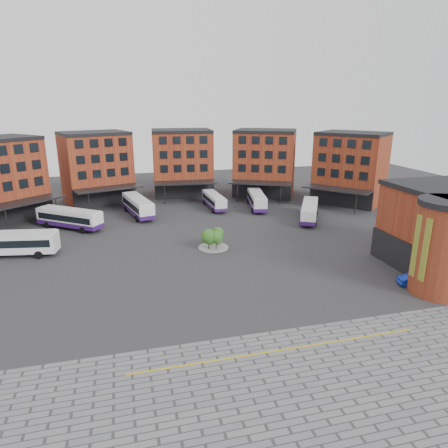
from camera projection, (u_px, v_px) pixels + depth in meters
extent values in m
plane|color=#28282B|center=(220.00, 284.00, 46.69)|extent=(160.00, 160.00, 0.00)
cube|color=slate|center=(327.00, 419.00, 26.78)|extent=(50.00, 22.00, 0.02)
cube|color=gold|center=(281.00, 350.00, 34.19)|extent=(26.00, 0.15, 0.02)
cube|color=brown|center=(0.00, 180.00, 71.36)|extent=(16.35, 16.13, 14.00)
cube|color=black|center=(19.00, 211.00, 70.25)|extent=(10.00, 9.07, 4.00)
cube|color=black|center=(14.00, 171.00, 68.04)|extent=(8.60, 7.77, 8.00)
cube|color=black|center=(25.00, 202.00, 68.42)|extent=(12.61, 11.97, 0.25)
cylinder|color=black|center=(7.00, 221.00, 64.43)|extent=(0.20, 0.20, 4.00)
cylinder|color=black|center=(57.00, 209.00, 71.68)|extent=(0.20, 0.20, 4.00)
cube|color=brown|center=(97.00, 168.00, 84.00)|extent=(15.55, 13.69, 14.00)
cube|color=black|center=(106.00, 196.00, 81.60)|extent=(12.45, 4.71, 4.00)
cube|color=black|center=(93.00, 133.00, 81.87)|extent=(15.65, 13.97, 0.60)
cube|color=black|center=(103.00, 161.00, 79.33)|extent=(10.87, 3.87, 8.00)
cube|color=black|center=(109.00, 188.00, 79.14)|extent=(13.72, 8.39, 0.25)
cylinder|color=black|center=(89.00, 203.00, 75.89)|extent=(0.20, 0.20, 4.00)
cylinder|color=black|center=(135.00, 197.00, 80.68)|extent=(0.20, 0.20, 4.00)
cube|color=brown|center=(182.00, 164.00, 90.69)|extent=(13.67, 10.88, 14.00)
cube|color=black|center=(185.00, 189.00, 87.59)|extent=(13.00, 1.41, 4.00)
cube|color=black|center=(181.00, 131.00, 88.55)|extent=(13.69, 11.18, 0.60)
cube|color=black|center=(184.00, 157.00, 85.30)|extent=(11.42, 0.95, 8.00)
cube|color=black|center=(186.00, 183.00, 84.80)|extent=(13.28, 5.30, 0.25)
cylinder|color=black|center=(165.00, 194.00, 82.90)|extent=(0.20, 0.20, 4.00)
cylinder|color=black|center=(208.00, 193.00, 84.47)|extent=(0.20, 0.20, 4.00)
cube|color=brown|center=(265.00, 164.00, 90.35)|extent=(16.12, 14.81, 14.00)
cube|color=black|center=(261.00, 190.00, 87.28)|extent=(11.81, 6.35, 4.00)
cube|color=black|center=(266.00, 131.00, 88.21)|extent=(16.26, 15.08, 0.60)
cube|color=black|center=(262.00, 157.00, 84.99)|extent=(10.26, 5.33, 8.00)
cube|color=black|center=(260.00, 183.00, 84.51)|extent=(13.58, 9.82, 0.25)
cylinder|color=black|center=(237.00, 193.00, 84.36)|extent=(0.20, 0.20, 4.00)
cylinder|color=black|center=(281.00, 195.00, 82.46)|extent=(0.20, 0.20, 4.00)
cube|color=brown|center=(350.00, 169.00, 83.03)|extent=(16.02, 16.39, 14.00)
cube|color=black|center=(340.00, 197.00, 80.72)|extent=(8.74, 10.28, 4.00)
cube|color=black|center=(354.00, 133.00, 80.89)|extent=(16.25, 16.58, 0.60)
cube|color=black|center=(343.00, 161.00, 78.46)|extent=(7.47, 8.86, 8.00)
cube|color=black|center=(337.00, 189.00, 78.31)|extent=(11.73, 12.79, 0.25)
cylinder|color=black|center=(311.00, 198.00, 80.03)|extent=(0.20, 0.20, 4.00)
cylinder|color=black|center=(356.00, 204.00, 74.96)|extent=(0.20, 0.20, 4.00)
cube|color=black|center=(402.00, 256.00, 49.69)|extent=(0.40, 12.00, 4.00)
cylinder|color=brown|center=(443.00, 250.00, 43.28)|extent=(6.00, 6.00, 10.00)
cube|color=orange|center=(421.00, 248.00, 42.45)|extent=(0.12, 2.20, 7.00)
cylinder|color=gray|center=(213.00, 247.00, 58.26)|extent=(4.40, 4.40, 0.12)
cylinder|color=#332114|center=(209.00, 245.00, 57.32)|extent=(0.14, 0.14, 1.42)
sphere|color=#29531B|center=(209.00, 237.00, 56.95)|extent=(2.22, 2.22, 2.22)
sphere|color=#29531B|center=(210.00, 240.00, 56.98)|extent=(1.55, 1.55, 1.55)
cylinder|color=#332114|center=(218.00, 241.00, 58.81)|extent=(0.14, 0.14, 1.45)
sphere|color=#29531B|center=(218.00, 233.00, 58.43)|extent=(1.73, 1.73, 1.73)
sphere|color=#29531B|center=(219.00, 236.00, 58.46)|extent=(1.21, 1.21, 1.21)
cylinder|color=#332114|center=(216.00, 245.00, 57.19)|extent=(0.14, 0.14, 1.38)
sphere|color=#29531B|center=(216.00, 237.00, 56.83)|extent=(1.80, 1.80, 1.80)
sphere|color=#29531B|center=(218.00, 240.00, 56.86)|extent=(1.26, 1.26, 1.26)
cube|color=white|center=(12.00, 243.00, 54.66)|extent=(12.29, 4.73, 2.67)
cube|color=black|center=(12.00, 241.00, 54.60)|extent=(11.35, 4.63, 1.04)
cube|color=silver|center=(10.00, 233.00, 54.25)|extent=(11.79, 4.54, 0.13)
cylinder|color=black|center=(38.00, 255.00, 54.06)|extent=(1.13, 0.51, 1.09)
cylinder|color=black|center=(45.00, 248.00, 56.66)|extent=(1.13, 0.51, 1.09)
cube|color=white|center=(70.00, 218.00, 66.59)|extent=(11.11, 9.36, 2.65)
cube|color=black|center=(69.00, 216.00, 66.54)|extent=(10.39, 8.83, 1.03)
cube|color=silver|center=(69.00, 210.00, 66.19)|extent=(10.67, 8.98, 0.13)
cube|color=black|center=(43.00, 213.00, 68.69)|extent=(1.49, 1.90, 1.19)
cube|color=#381562|center=(70.00, 223.00, 66.87)|extent=(11.17, 9.41, 0.76)
cylinder|color=black|center=(47.00, 225.00, 67.22)|extent=(1.06, 0.91, 1.08)
cylinder|color=black|center=(59.00, 221.00, 69.60)|extent=(1.06, 0.91, 1.08)
cylinder|color=black|center=(83.00, 230.00, 64.39)|extent=(1.06, 0.91, 1.08)
cylinder|color=black|center=(94.00, 226.00, 66.78)|extent=(1.06, 0.91, 1.08)
cube|color=white|center=(138.00, 205.00, 74.31)|extent=(5.48, 12.47, 2.71)
cube|color=black|center=(138.00, 204.00, 74.25)|extent=(5.31, 11.54, 1.05)
cube|color=silver|center=(137.00, 198.00, 73.90)|extent=(5.26, 11.98, 0.13)
cube|color=black|center=(129.00, 197.00, 79.31)|extent=(2.31, 0.66, 1.22)
cube|color=#381562|center=(138.00, 210.00, 74.59)|extent=(5.53, 12.52, 0.77)
cylinder|color=black|center=(126.00, 209.00, 77.41)|extent=(0.58, 1.15, 1.11)
cylinder|color=black|center=(140.00, 207.00, 78.63)|extent=(0.58, 1.15, 1.11)
cylinder|color=black|center=(137.00, 219.00, 70.81)|extent=(0.58, 1.15, 1.11)
cylinder|color=black|center=(152.00, 217.00, 72.04)|extent=(0.58, 1.15, 1.11)
cube|color=silver|center=(214.00, 200.00, 79.52)|extent=(2.77, 10.35, 2.29)
cube|color=black|center=(214.00, 199.00, 79.48)|extent=(2.80, 9.53, 0.89)
cube|color=silver|center=(214.00, 194.00, 79.18)|extent=(2.66, 9.94, 0.11)
cube|color=black|center=(208.00, 194.00, 84.07)|extent=(1.99, 0.21, 1.03)
cube|color=#381562|center=(214.00, 204.00, 79.76)|extent=(2.81, 10.39, 0.65)
cylinder|color=black|center=(204.00, 203.00, 82.55)|extent=(0.32, 0.94, 0.93)
cylinder|color=black|center=(215.00, 202.00, 83.20)|extent=(0.32, 0.94, 0.93)
cylinder|color=black|center=(213.00, 210.00, 76.54)|extent=(0.32, 0.94, 0.93)
cylinder|color=black|center=(224.00, 210.00, 77.19)|extent=(0.32, 0.94, 0.93)
cube|color=silver|center=(257.00, 199.00, 79.59)|extent=(4.67, 11.53, 2.50)
cube|color=black|center=(257.00, 198.00, 79.54)|extent=(4.55, 10.65, 0.97)
cube|color=silver|center=(257.00, 193.00, 79.21)|extent=(4.48, 11.06, 0.12)
cube|color=black|center=(253.00, 192.00, 84.80)|extent=(2.15, 0.53, 1.12)
cube|color=#381562|center=(257.00, 204.00, 79.85)|extent=(4.71, 11.57, 0.72)
cylinder|color=black|center=(248.00, 201.00, 83.34)|extent=(0.50, 1.06, 1.02)
cylinder|color=black|center=(260.00, 201.00, 83.48)|extent=(0.50, 1.06, 1.02)
cylinder|color=black|center=(252.00, 210.00, 76.47)|extent=(0.50, 1.06, 1.02)
cylinder|color=black|center=(266.00, 210.00, 76.61)|extent=(0.50, 1.06, 1.02)
cube|color=white|center=(310.00, 210.00, 71.44)|extent=(7.58, 11.09, 2.50)
cube|color=black|center=(310.00, 209.00, 71.39)|extent=(7.21, 10.33, 0.97)
cube|color=silver|center=(310.00, 203.00, 71.06)|extent=(7.28, 10.64, 0.12)
cube|color=black|center=(311.00, 202.00, 76.49)|extent=(1.96, 1.14, 1.12)
cube|color=#381562|center=(309.00, 215.00, 71.70)|extent=(7.63, 11.14, 0.71)
cylinder|color=black|center=(303.00, 212.00, 75.45)|extent=(0.75, 1.04, 1.02)
cylinder|color=black|center=(317.00, 213.00, 74.86)|extent=(0.75, 1.04, 1.02)
cylinder|color=black|center=(301.00, 222.00, 68.78)|extent=(0.75, 1.04, 1.02)
cylinder|color=black|center=(316.00, 223.00, 68.19)|extent=(0.75, 1.04, 1.02)
imported|color=#0B2396|center=(415.00, 280.00, 46.12)|extent=(4.11, 2.19, 1.29)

